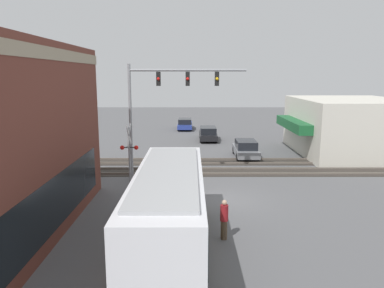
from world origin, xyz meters
The scene contains 11 objects.
ground_plane centered at (0.00, 0.00, 0.00)m, with size 120.00×120.00×0.00m, color #565659.
shop_building centered at (12.45, -11.79, 2.41)m, with size 11.07×9.88×4.80m.
city_bus centered at (-6.24, 2.80, 1.82)m, with size 10.24×2.59×3.31m.
traffic_signal_gantry centered at (4.53, 3.74, 5.59)m, with size 0.42×7.65×7.55m.
crossing_signal centered at (3.41, 5.91, 2.30)m, with size 1.41×1.18×3.81m.
rail_track_near centered at (6.00, 0.00, 0.03)m, with size 2.60×60.00×0.15m.
rail_track_far centered at (9.20, 0.00, 0.03)m, with size 2.60×60.00×0.15m.
parked_car_grey centered at (10.85, -2.60, 0.68)m, with size 4.43×1.82×1.48m.
parked_car_black centered at (19.23, 0.20, 0.68)m, with size 4.90×1.82×1.45m.
parked_car_blue centered at (27.25, 2.80, 0.65)m, with size 4.78×1.82×1.39m.
pedestrian_near_bus centered at (-5.10, 0.57, 0.88)m, with size 0.34×0.34×1.73m.
Camera 1 is at (-19.95, 1.93, 6.86)m, focal length 35.00 mm.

